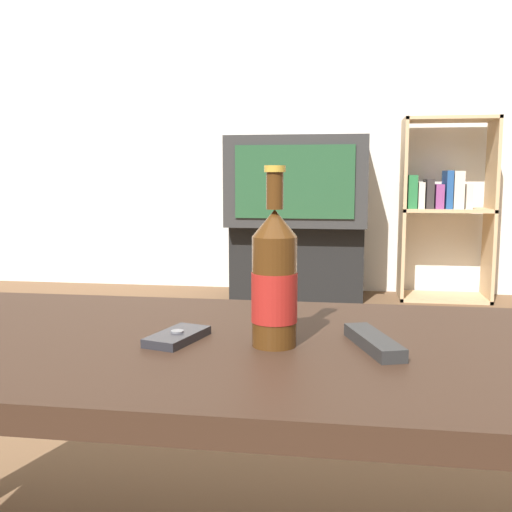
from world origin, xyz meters
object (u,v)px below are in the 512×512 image
tv_stand (298,260)px  remote_control (374,342)px  beer_bottle (274,280)px  television (298,181)px  bookshelf (443,204)px  cell_phone (177,337)px

tv_stand → remote_control: (0.34, -2.79, 0.27)m
beer_bottle → television: bearing=93.9°
television → beer_bottle: bearing=-86.1°
tv_stand → beer_bottle: (0.19, -2.79, 0.36)m
bookshelf → cell_phone: bearing=-106.5°
tv_stand → bookshelf: bookshelf is taller
beer_bottle → remote_control: (0.15, 0.01, -0.09)m
bookshelf → cell_phone: (-0.84, -2.83, -0.09)m
tv_stand → television: television is taller
tv_stand → bookshelf: size_ratio=0.74×
bookshelf → cell_phone: size_ratio=8.36×
bookshelf → beer_bottle: size_ratio=3.91×
tv_stand → cell_phone: (0.03, -2.79, 0.27)m
beer_bottle → cell_phone: size_ratio=2.14×
remote_control → television: bearing=78.1°
television → bookshelf: (0.87, 0.04, -0.13)m
television → remote_control: bearing=-83.0°
television → bookshelf: bookshelf is taller
bookshelf → remote_control: bookshelf is taller
television → cell_phone: size_ratio=6.35×
bookshelf → remote_control: bearing=-100.6°
tv_stand → bookshelf: (0.87, 0.04, 0.36)m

